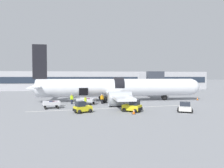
{
  "coord_description": "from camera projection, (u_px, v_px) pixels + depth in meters",
  "views": [
    {
      "loc": [
        -8.76,
        -35.7,
        4.96
      ],
      "look_at": [
        -3.03,
        2.06,
        3.53
      ],
      "focal_mm": 32.0,
      "sensor_mm": 36.0,
      "label": 1
    }
  ],
  "objects": [
    {
      "name": "ground_crew_driver",
      "position": [
        72.0,
        99.0,
        35.77
      ],
      "size": [
        0.59,
        0.56,
        1.79
      ],
      "color": "#1E2338",
      "rests_on": "ground_plane"
    },
    {
      "name": "ground_crew_loader_a",
      "position": [
        102.0,
        99.0,
        36.15
      ],
      "size": [
        0.61,
        0.43,
        1.75
      ],
      "color": "black",
      "rests_on": "ground_plane"
    },
    {
      "name": "safety_cone_nose",
      "position": [
        197.0,
        99.0,
        41.86
      ],
      "size": [
        0.45,
        0.45,
        0.71
      ],
      "color": "black",
      "rests_on": "ground_plane"
    },
    {
      "name": "ground_crew_loader_b",
      "position": [
        85.0,
        101.0,
        32.42
      ],
      "size": [
        0.53,
        0.59,
        1.75
      ],
      "color": "#1E2338",
      "rests_on": "ground_plane"
    },
    {
      "name": "safety_cone_engine_left",
      "position": [
        134.0,
        111.0,
        26.29
      ],
      "size": [
        0.52,
        0.52,
        0.77
      ],
      "color": "black",
      "rests_on": "ground_plane"
    },
    {
      "name": "ground_crew_supervisor",
      "position": [
        102.0,
        98.0,
        37.05
      ],
      "size": [
        0.54,
        0.52,
        1.66
      ],
      "color": "#2D2D33",
      "rests_on": "ground_plane"
    },
    {
      "name": "baggage_tug_lead",
      "position": [
        185.0,
        107.0,
        28.06
      ],
      "size": [
        2.69,
        2.96,
        1.39
      ],
      "color": "silver",
      "rests_on": "ground_plane"
    },
    {
      "name": "baggage_cart_queued",
      "position": [
        52.0,
        105.0,
        31.14
      ],
      "size": [
        3.57,
        2.55,
        1.12
      ],
      "color": "silver",
      "rests_on": "ground_plane"
    },
    {
      "name": "baggage_tug_mid",
      "position": [
        133.0,
        106.0,
        28.14
      ],
      "size": [
        2.94,
        2.77,
        1.75
      ],
      "color": "yellow",
      "rests_on": "ground_plane"
    },
    {
      "name": "airplane",
      "position": [
        116.0,
        88.0,
        40.21
      ],
      "size": [
        35.35,
        27.04,
        11.04
      ],
      "color": "white",
      "rests_on": "ground_plane"
    },
    {
      "name": "jet_bridge_stub",
      "position": [
        150.0,
        79.0,
        47.18
      ],
      "size": [
        3.6,
        9.86,
        6.09
      ],
      "color": "#4C4C51",
      "rests_on": "ground_plane"
    },
    {
      "name": "baggage_tug_rear",
      "position": [
        82.0,
        108.0,
        27.35
      ],
      "size": [
        2.73,
        2.31,
        1.61
      ],
      "color": "yellow",
      "rests_on": "ground_plane"
    },
    {
      "name": "terminal_strip",
      "position": [
        105.0,
        81.0,
        76.5
      ],
      "size": [
        79.72,
        8.32,
        6.79
      ],
      "color": "#B2B2B7",
      "rests_on": "ground_plane"
    },
    {
      "name": "baggage_cart_loading",
      "position": [
        87.0,
        101.0,
        35.31
      ],
      "size": [
        4.06,
        2.89,
        1.16
      ],
      "color": "#B7BABF",
      "rests_on": "ground_plane"
    },
    {
      "name": "apron_marking_line",
      "position": [
        117.0,
        108.0,
        31.42
      ],
      "size": [
        26.87,
        3.23,
        0.01
      ],
      "color": "silver",
      "rests_on": "ground_plane"
    },
    {
      "name": "ground_plane",
      "position": [
        130.0,
        103.0,
        36.77
      ],
      "size": [
        500.0,
        500.0,
        0.0
      ],
      "primitive_type": "plane",
      "color": "gray"
    }
  ]
}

